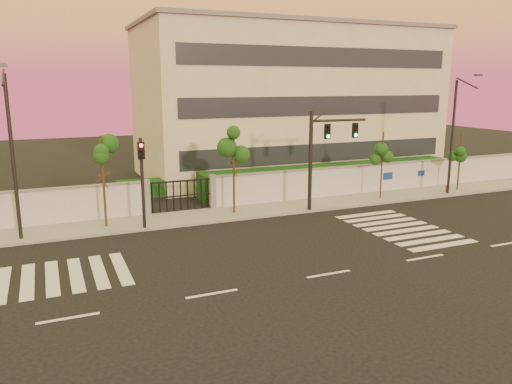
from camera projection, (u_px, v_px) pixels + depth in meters
ground at (329, 274)px, 20.35m from camera, size 120.00×120.00×0.00m
sidewalk at (237, 213)px, 29.77m from camera, size 60.00×3.00×0.15m
perimeter_wall at (229, 191)px, 30.95m from camera, size 60.00×0.36×2.20m
hedge_row at (230, 186)px, 33.87m from camera, size 41.00×4.25×1.80m
institutional_building at (287, 101)px, 42.25m from camera, size 24.40×12.40×12.25m
road_markings at (257, 251)px, 23.12m from camera, size 57.00×7.62×0.02m
street_tree_c at (103, 161)px, 25.93m from camera, size 1.59×1.27×4.99m
street_tree_d at (234, 150)px, 28.78m from camera, size 1.64×1.31×5.24m
street_tree_e at (383, 150)px, 32.57m from camera, size 1.33×1.06×4.56m
street_tree_f at (461, 150)px, 35.31m from camera, size 1.44×1.15×4.11m
traffic_signal_main at (322, 149)px, 29.67m from camera, size 3.83×0.40×6.05m
traffic_signal_secondary at (142, 173)px, 25.75m from camera, size 0.38×0.36×4.91m
streetlight_west at (12, 150)px, 23.47m from camera, size 0.51×2.04×8.46m
streetlight_east at (455, 132)px, 33.71m from camera, size 0.49×1.98×8.21m
fire_hydrant at (447, 189)px, 34.91m from camera, size 0.28×0.27×0.72m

